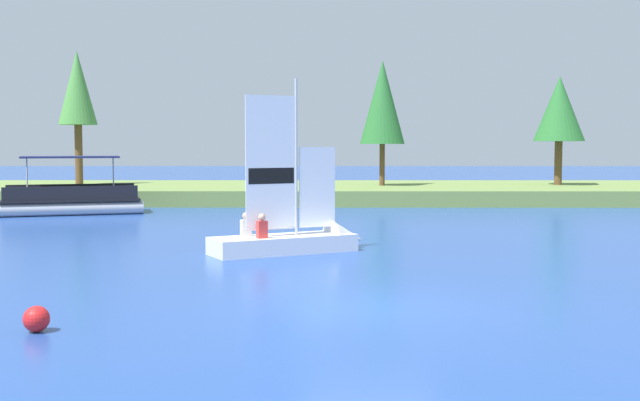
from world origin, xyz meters
The scene contains 8 objects.
ground_plane centered at (0.00, 0.00, 0.00)m, with size 200.00×200.00×0.00m, color #234793.
shore_bank centered at (0.00, 30.34, 0.41)m, with size 80.00×12.17×0.81m, color olive.
shoreline_tree_left centered at (-15.02, 30.55, 6.26)m, with size 2.18×2.18×7.68m.
shoreline_tree_midleft centered at (2.38, 29.86, 5.48)m, with size 2.53×2.53×7.05m.
shoreline_tree_centre centered at (12.53, 30.52, 5.12)m, with size 2.89×2.89×6.20m.
sailboat centered at (-1.48, 8.15, 0.39)m, with size 4.83×3.39×5.41m.
pontoon_boat centered at (-12.33, 20.64, 0.66)m, with size 6.62×4.14×2.61m.
channel_buoy centered at (-5.72, -1.91, 0.22)m, with size 0.44×0.44×0.44m, color red.
Camera 1 is at (-0.91, -14.94, 3.14)m, focal length 44.45 mm.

